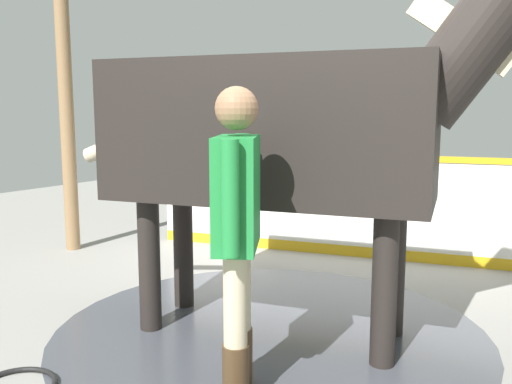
# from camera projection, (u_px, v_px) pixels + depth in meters

# --- Properties ---
(ground_plane) EXTENTS (16.00, 16.00, 0.02)m
(ground_plane) POSITION_uv_depth(u_px,v_px,m) (288.00, 323.00, 4.22)
(ground_plane) COLOR gray
(wet_patch) EXTENTS (3.16, 3.16, 0.00)m
(wet_patch) POSITION_uv_depth(u_px,v_px,m) (270.00, 330.00, 4.06)
(wet_patch) COLOR #42444C
(wet_patch) RESTS_ON ground
(barrier_wall) EXTENTS (1.08, 4.17, 1.14)m
(barrier_wall) POSITION_uv_depth(u_px,v_px,m) (337.00, 208.00, 6.12)
(barrier_wall) COLOR white
(barrier_wall) RESTS_ON ground
(roof_post_far) EXTENTS (0.16, 0.16, 3.17)m
(roof_post_far) POSITION_uv_depth(u_px,v_px,m) (67.00, 112.00, 6.21)
(roof_post_far) COLOR olive
(roof_post_far) RESTS_ON ground
(horse) EXTENTS (1.46, 3.51, 2.53)m
(horse) POSITION_uv_depth(u_px,v_px,m) (286.00, 130.00, 3.80)
(horse) COLOR black
(horse) RESTS_ON ground
(handler) EXTENTS (0.62, 0.44, 1.74)m
(handler) POSITION_uv_depth(u_px,v_px,m) (237.00, 221.00, 3.01)
(handler) COLOR #47331E
(handler) RESTS_ON ground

